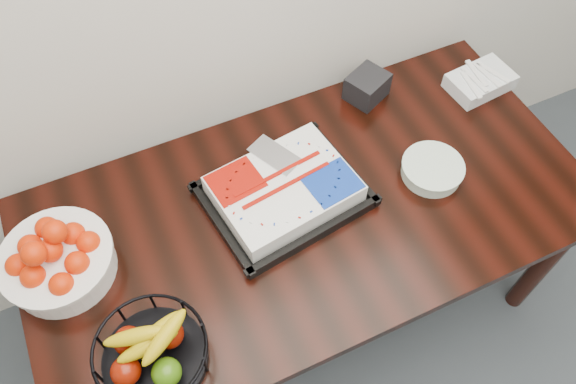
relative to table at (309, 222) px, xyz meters
name	(u,v)px	position (x,y,z in m)	size (l,w,h in m)	color
table	(309,222)	(0.00, 0.00, 0.00)	(1.80, 0.90, 0.75)	black
cake_tray	(284,191)	(-0.06, 0.07, 0.13)	(0.52, 0.44, 0.10)	black
tangerine_bowl	(55,257)	(-0.75, 0.11, 0.18)	(0.33, 0.33, 0.21)	white
fruit_basket	(152,352)	(-0.59, -0.26, 0.15)	(0.30, 0.30, 0.16)	black
plate_stack	(432,170)	(0.42, -0.05, 0.11)	(0.20, 0.20, 0.05)	white
fork_bag	(480,81)	(0.80, 0.21, 0.12)	(0.24, 0.17, 0.07)	silver
napkin_box	(367,87)	(0.40, 0.35, 0.13)	(0.14, 0.12, 0.10)	black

